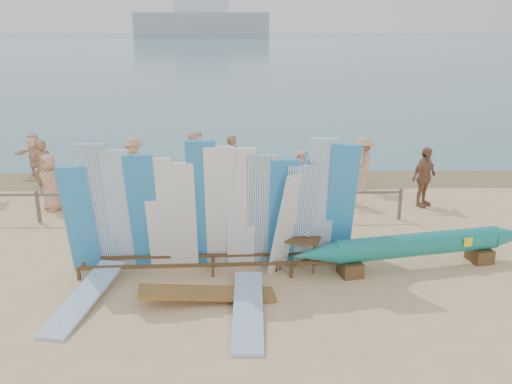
{
  "coord_description": "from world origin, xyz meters",
  "views": [
    {
      "loc": [
        1.65,
        -11.16,
        5.32
      ],
      "look_at": [
        1.96,
        1.79,
        1.22
      ],
      "focal_mm": 38.0,
      "sensor_mm": 36.0,
      "label": 1
    }
  ],
  "objects_px": {
    "flat_board_c": "(208,301)",
    "stroller": "(235,194)",
    "beachgoer_8": "(347,179)",
    "side_surfboard_rack": "(314,209)",
    "beachgoer_7": "(231,163)",
    "beachgoer_11": "(34,156)",
    "beachgoer_9": "(363,164)",
    "beach_chair_left": "(227,203)",
    "beachgoer_4": "(212,171)",
    "beachgoer_0": "(50,182)",
    "main_surfboard_rack": "(212,213)",
    "beachgoer_2": "(128,183)",
    "beach_chair_right": "(241,203)",
    "beachgoer_5": "(196,159)",
    "beachgoer_1": "(43,167)",
    "beachgoer_3": "(134,164)",
    "beachgoer_10": "(424,177)",
    "outrigger_canoe": "(418,246)",
    "beachgoer_6": "(301,176)",
    "vendor_table": "(299,251)",
    "flat_board_b": "(248,315)",
    "flat_board_a": "(85,303)"
  },
  "relations": [
    {
      "from": "vendor_table",
      "to": "stroller",
      "type": "bearing_deg",
      "value": 126.02
    },
    {
      "from": "stroller",
      "to": "beach_chair_right",
      "type": "bearing_deg",
      "value": -61.61
    },
    {
      "from": "beach_chair_left",
      "to": "beachgoer_10",
      "type": "relative_size",
      "value": 0.51
    },
    {
      "from": "beachgoer_3",
      "to": "main_surfboard_rack",
      "type": "bearing_deg",
      "value": -89.58
    },
    {
      "from": "main_surfboard_rack",
      "to": "beachgoer_2",
      "type": "relative_size",
      "value": 3.57
    },
    {
      "from": "beachgoer_8",
      "to": "stroller",
      "type": "bearing_deg",
      "value": -49.26
    },
    {
      "from": "stroller",
      "to": "beachgoer_10",
      "type": "bearing_deg",
      "value": 3.94
    },
    {
      "from": "beachgoer_8",
      "to": "beachgoer_7",
      "type": "bearing_deg",
      "value": -73.91
    },
    {
      "from": "beachgoer_6",
      "to": "beach_chair_right",
      "type": "bearing_deg",
      "value": -155.52
    },
    {
      "from": "side_surfboard_rack",
      "to": "beachgoer_7",
      "type": "relative_size",
      "value": 1.5
    },
    {
      "from": "beachgoer_5",
      "to": "beachgoer_2",
      "type": "bearing_deg",
      "value": 154.97
    },
    {
      "from": "vendor_table",
      "to": "beachgoer_9",
      "type": "height_order",
      "value": "beachgoer_9"
    },
    {
      "from": "beach_chair_right",
      "to": "beachgoer_4",
      "type": "relative_size",
      "value": 0.54
    },
    {
      "from": "main_surfboard_rack",
      "to": "beachgoer_7",
      "type": "relative_size",
      "value": 3.35
    },
    {
      "from": "beach_chair_left",
      "to": "beachgoer_6",
      "type": "height_order",
      "value": "beachgoer_6"
    },
    {
      "from": "main_surfboard_rack",
      "to": "beachgoer_8",
      "type": "distance_m",
      "value": 5.94
    },
    {
      "from": "main_surfboard_rack",
      "to": "beachgoer_8",
      "type": "bearing_deg",
      "value": 48.43
    },
    {
      "from": "beachgoer_5",
      "to": "beachgoer_6",
      "type": "relative_size",
      "value": 1.16
    },
    {
      "from": "stroller",
      "to": "beachgoer_1",
      "type": "relative_size",
      "value": 0.53
    },
    {
      "from": "beachgoer_11",
      "to": "beachgoer_2",
      "type": "height_order",
      "value": "beachgoer_2"
    },
    {
      "from": "side_surfboard_rack",
      "to": "beachgoer_8",
      "type": "distance_m",
      "value": 4.32
    },
    {
      "from": "main_surfboard_rack",
      "to": "outrigger_canoe",
      "type": "bearing_deg",
      "value": -0.77
    },
    {
      "from": "beachgoer_10",
      "to": "vendor_table",
      "type": "bearing_deg",
      "value": -172.47
    },
    {
      "from": "flat_board_c",
      "to": "beachgoer_10",
      "type": "xyz_separation_m",
      "value": [
        6.08,
        5.65,
        0.91
      ]
    },
    {
      "from": "side_surfboard_rack",
      "to": "vendor_table",
      "type": "xyz_separation_m",
      "value": [
        -0.35,
        -0.38,
        -0.85
      ]
    },
    {
      "from": "beachgoer_9",
      "to": "beachgoer_7",
      "type": "bearing_deg",
      "value": -83.61
    },
    {
      "from": "flat_board_c",
      "to": "beachgoer_1",
      "type": "distance_m",
      "value": 9.15
    },
    {
      "from": "side_surfboard_rack",
      "to": "beachgoer_5",
      "type": "bearing_deg",
      "value": 72.82
    },
    {
      "from": "beach_chair_right",
      "to": "beachgoer_0",
      "type": "xyz_separation_m",
      "value": [
        -5.56,
        0.27,
        0.59
      ]
    },
    {
      "from": "beachgoer_2",
      "to": "beachgoer_7",
      "type": "bearing_deg",
      "value": -43.54
    },
    {
      "from": "beachgoer_4",
      "to": "beachgoer_0",
      "type": "height_order",
      "value": "beachgoer_0"
    },
    {
      "from": "side_surfboard_rack",
      "to": "beach_chair_right",
      "type": "distance_m",
      "value": 3.98
    },
    {
      "from": "flat_board_b",
      "to": "flat_board_a",
      "type": "bearing_deg",
      "value": 171.57
    },
    {
      "from": "flat_board_c",
      "to": "stroller",
      "type": "relative_size",
      "value": 2.84
    },
    {
      "from": "beachgoer_11",
      "to": "beachgoer_9",
      "type": "distance_m",
      "value": 11.35
    },
    {
      "from": "beach_chair_left",
      "to": "beachgoer_9",
      "type": "relative_size",
      "value": 0.51
    },
    {
      "from": "outrigger_canoe",
      "to": "flat_board_c",
      "type": "height_order",
      "value": "outrigger_canoe"
    },
    {
      "from": "flat_board_c",
      "to": "beachgoer_0",
      "type": "height_order",
      "value": "beachgoer_0"
    },
    {
      "from": "beachgoer_2",
      "to": "flat_board_c",
      "type": "bearing_deg",
      "value": -142.77
    },
    {
      "from": "flat_board_c",
      "to": "beachgoer_1",
      "type": "xyz_separation_m",
      "value": [
        -5.64,
        7.15,
        0.89
      ]
    },
    {
      "from": "outrigger_canoe",
      "to": "stroller",
      "type": "height_order",
      "value": "stroller"
    },
    {
      "from": "beachgoer_5",
      "to": "beachgoer_8",
      "type": "bearing_deg",
      "value": -103.18
    },
    {
      "from": "flat_board_c",
      "to": "beachgoer_1",
      "type": "relative_size",
      "value": 1.52
    },
    {
      "from": "beachgoer_3",
      "to": "beachgoer_4",
      "type": "bearing_deg",
      "value": -38.07
    },
    {
      "from": "flat_board_b",
      "to": "main_surfboard_rack",
      "type": "bearing_deg",
      "value": 112.57
    },
    {
      "from": "beach_chair_left",
      "to": "beachgoer_4",
      "type": "bearing_deg",
      "value": 115.55
    },
    {
      "from": "outrigger_canoe",
      "to": "beach_chair_right",
      "type": "bearing_deg",
      "value": 123.7
    },
    {
      "from": "beachgoer_4",
      "to": "beachgoer_6",
      "type": "xyz_separation_m",
      "value": [
        2.75,
        -0.76,
        0.04
      ]
    },
    {
      "from": "beachgoer_7",
      "to": "beachgoer_0",
      "type": "height_order",
      "value": "beachgoer_7"
    },
    {
      "from": "side_surfboard_rack",
      "to": "beach_chair_left",
      "type": "distance_m",
      "value": 4.13
    }
  ]
}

